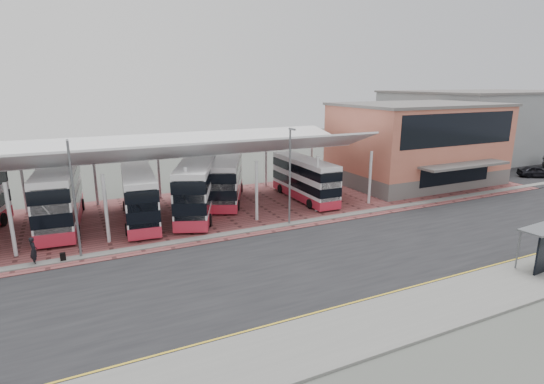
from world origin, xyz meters
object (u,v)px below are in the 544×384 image
(terminal, at_px, (417,143))
(bus_1, at_px, (60,196))
(bus_5, at_px, (304,179))
(bus_3, at_px, (197,188))
(carpark_car_a, at_px, (536,172))
(pedestrian, at_px, (34,251))
(bus_4, at_px, (228,180))
(bus_2, at_px, (139,196))

(terminal, bearing_deg, bus_1, 179.26)
(bus_5, bearing_deg, bus_3, -178.84)
(bus_3, height_order, carpark_car_a, bus_3)
(bus_3, bearing_deg, pedestrian, -132.12)
(bus_3, distance_m, carpark_car_a, 42.43)
(bus_4, relative_size, carpark_car_a, 2.56)
(bus_4, bearing_deg, terminal, 20.57)
(bus_5, xyz_separation_m, pedestrian, (-23.80, -6.20, -1.13))
(pedestrian, height_order, carpark_car_a, pedestrian)
(bus_2, bearing_deg, bus_3, 5.53)
(terminal, height_order, carpark_car_a, terminal)
(bus_4, xyz_separation_m, carpark_car_a, (38.31, -6.57, -1.43))
(bus_1, xyz_separation_m, pedestrian, (-1.66, -8.03, -1.51))
(bus_1, bearing_deg, bus_2, -12.01)
(bus_2, height_order, pedestrian, bus_2)
(bus_1, xyz_separation_m, bus_5, (22.14, -1.83, -0.38))
(bus_5, bearing_deg, bus_2, -178.84)
(terminal, bearing_deg, pedestrian, -169.26)
(carpark_car_a, bearing_deg, bus_2, 116.69)
(bus_1, distance_m, bus_5, 22.22)
(bus_1, distance_m, bus_2, 6.30)
(bus_3, relative_size, bus_4, 1.12)
(bus_1, height_order, bus_3, bus_1)
(bus_1, relative_size, pedestrian, 6.49)
(terminal, distance_m, bus_4, 23.28)
(terminal, height_order, bus_5, terminal)
(bus_1, bearing_deg, carpark_car_a, -1.01)
(terminal, distance_m, pedestrian, 40.62)
(bus_4, distance_m, pedestrian, 18.99)
(carpark_car_a, bearing_deg, pedestrian, 123.77)
(bus_3, xyz_separation_m, bus_4, (3.92, 2.86, -0.24))
(bus_2, height_order, bus_5, bus_2)
(terminal, relative_size, carpark_car_a, 4.47)
(bus_3, height_order, bus_5, bus_3)
(bus_3, relative_size, pedestrian, 6.34)
(bus_2, xyz_separation_m, bus_3, (5.04, 0.00, 0.20))
(bus_4, height_order, carpark_car_a, bus_4)
(bus_2, xyz_separation_m, bus_4, (8.96, 2.86, -0.03))
(bus_4, bearing_deg, bus_2, -137.95)
(bus_5, relative_size, pedestrian, 5.42)
(pedestrian, bearing_deg, bus_5, -94.78)
(pedestrian, bearing_deg, bus_4, -80.83)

